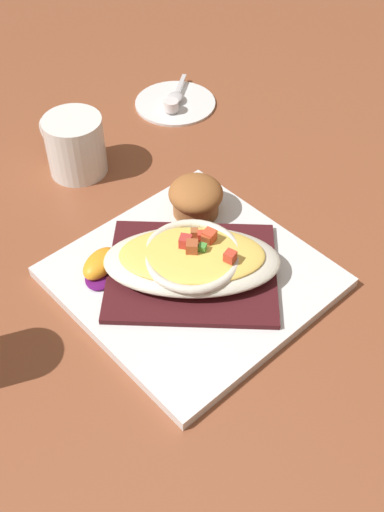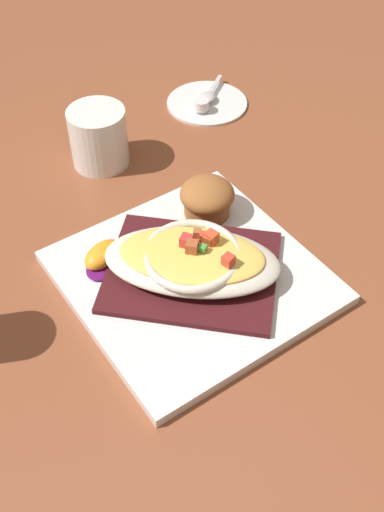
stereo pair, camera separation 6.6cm
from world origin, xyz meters
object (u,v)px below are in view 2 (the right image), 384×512
(creamer_saucer, at_px, (207,102))
(creamer_cup_0, at_px, (201,105))
(orange_garnish, at_px, (103,257))
(spoon, at_px, (208,96))
(square_plate, at_px, (192,277))
(coffee_mug, at_px, (98,140))
(muffin, at_px, (207,198))
(gratin_dish, at_px, (192,259))

(creamer_saucer, distance_m, creamer_cup_0, 0.03)
(orange_garnish, distance_m, spoon, 0.40)
(square_plate, relative_size, coffee_mug, 2.47)
(muffin, distance_m, creamer_cup_0, 0.25)
(gratin_dish, xyz_separation_m, muffin, (0.08, -0.08, 0.00))
(square_plate, distance_m, muffin, 0.11)
(orange_garnish, xyz_separation_m, creamer_saucer, (0.23, -0.32, -0.02))
(square_plate, height_order, muffin, muffin)
(square_plate, distance_m, spoon, 0.39)
(creamer_saucer, relative_size, spoon, 1.63)
(orange_garnish, bearing_deg, coffee_mug, -26.84)
(square_plate, relative_size, gratin_dish, 1.22)
(square_plate, bearing_deg, creamer_cup_0, -36.20)
(creamer_saucer, bearing_deg, square_plate, 142.51)
(creamer_saucer, xyz_separation_m, creamer_cup_0, (-0.02, 0.02, 0.01))
(creamer_saucer, bearing_deg, orange_garnish, 126.50)
(gratin_dish, height_order, muffin, gratin_dish)
(gratin_dish, distance_m, coffee_mug, 0.27)
(spoon, bearing_deg, coffee_mug, 100.29)
(orange_garnish, bearing_deg, spoon, -53.50)
(muffin, xyz_separation_m, spoon, (0.23, -0.16, -0.03))
(gratin_dish, bearing_deg, muffin, -44.04)
(muffin, height_order, spoon, muffin)
(square_plate, xyz_separation_m, creamer_cup_0, (0.29, -0.21, 0.01))
(muffin, bearing_deg, creamer_saucer, -34.91)
(square_plate, bearing_deg, gratin_dish, -98.04)
(creamer_cup_0, bearing_deg, square_plate, 143.80)
(square_plate, xyz_separation_m, muffin, (0.08, -0.08, 0.03))
(spoon, bearing_deg, creamer_cup_0, 126.77)
(spoon, bearing_deg, square_plate, 142.32)
(square_plate, bearing_deg, coffee_mug, -4.20)
(gratin_dish, relative_size, orange_garnish, 3.41)
(square_plate, relative_size, spoon, 3.46)
(gratin_dish, relative_size, spoon, 2.84)
(orange_garnish, height_order, coffee_mug, coffee_mug)
(gratin_dish, relative_size, coffee_mug, 2.02)
(coffee_mug, height_order, creamer_cup_0, coffee_mug)
(muffin, relative_size, orange_garnish, 1.05)
(coffee_mug, bearing_deg, orange_garnish, 153.16)
(orange_garnish, bearing_deg, square_plate, -132.99)
(creamer_cup_0, bearing_deg, gratin_dish, 143.82)
(coffee_mug, xyz_separation_m, creamer_saucer, (0.04, -0.22, -0.03))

